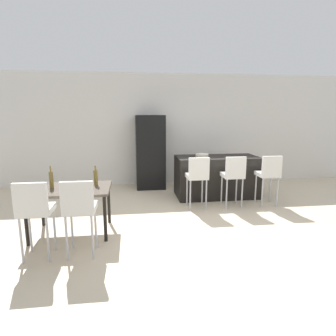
% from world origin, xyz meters
% --- Properties ---
extents(ground_plane, '(10.00, 10.00, 0.00)m').
position_xyz_m(ground_plane, '(0.00, 0.00, 0.00)').
color(ground_plane, beige).
extents(back_wall, '(10.00, 0.12, 2.90)m').
position_xyz_m(back_wall, '(0.00, 2.63, 1.45)').
color(back_wall, silver).
rests_on(back_wall, ground_plane).
extents(kitchen_island, '(1.84, 0.87, 0.92)m').
position_xyz_m(kitchen_island, '(0.76, 1.18, 0.46)').
color(kitchen_island, black).
rests_on(kitchen_island, ground_plane).
extents(bar_chair_left, '(0.40, 0.40, 1.05)m').
position_xyz_m(bar_chair_left, '(0.11, 0.36, 0.70)').
color(bar_chair_left, silver).
rests_on(bar_chair_left, ground_plane).
extents(bar_chair_middle, '(0.40, 0.40, 1.05)m').
position_xyz_m(bar_chair_middle, '(0.84, 0.36, 0.70)').
color(bar_chair_middle, silver).
rests_on(bar_chair_middle, ground_plane).
extents(bar_chair_right, '(0.41, 0.41, 1.05)m').
position_xyz_m(bar_chair_right, '(1.59, 0.36, 0.70)').
color(bar_chair_right, silver).
rests_on(bar_chair_right, ground_plane).
extents(dining_table, '(1.22, 0.87, 0.74)m').
position_xyz_m(dining_table, '(-2.13, -0.53, 0.67)').
color(dining_table, '#4C4238').
rests_on(dining_table, ground_plane).
extents(dining_chair_near, '(0.40, 0.40, 1.05)m').
position_xyz_m(dining_chair_near, '(-2.41, -1.32, 0.70)').
color(dining_chair_near, silver).
rests_on(dining_chair_near, ground_plane).
extents(dining_chair_far, '(0.40, 0.40, 1.05)m').
position_xyz_m(dining_chair_far, '(-1.86, -1.32, 0.70)').
color(dining_chair_far, silver).
rests_on(dining_chair_far, ground_plane).
extents(wine_bottle_near, '(0.06, 0.06, 0.32)m').
position_xyz_m(wine_bottle_near, '(-1.75, -0.42, 0.87)').
color(wine_bottle_near, brown).
rests_on(wine_bottle_near, dining_table).
extents(wine_bottle_inner, '(0.06, 0.06, 0.35)m').
position_xyz_m(wine_bottle_inner, '(-2.40, -0.51, 0.87)').
color(wine_bottle_inner, brown).
rests_on(wine_bottle_inner, dining_table).
extents(wine_glass_left, '(0.07, 0.07, 0.17)m').
position_xyz_m(wine_glass_left, '(-2.10, -0.77, 0.86)').
color(wine_glass_left, silver).
rests_on(wine_glass_left, dining_table).
extents(refrigerator, '(0.72, 0.68, 1.84)m').
position_xyz_m(refrigerator, '(-0.69, 2.19, 0.92)').
color(refrigerator, black).
rests_on(refrigerator, ground_plane).
extents(fruit_bowl, '(0.29, 0.29, 0.07)m').
position_xyz_m(fruit_bowl, '(0.40, 1.17, 0.96)').
color(fruit_bowl, beige).
rests_on(fruit_bowl, kitchen_island).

